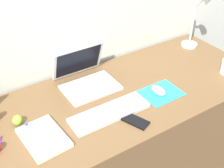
# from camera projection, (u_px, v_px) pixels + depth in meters

# --- Properties ---
(back_wall) EXTENTS (2.94, 0.05, 1.41)m
(back_wall) POSITION_uv_depth(u_px,v_px,m) (84.00, 69.00, 1.89)
(back_wall) COLOR beige
(back_wall) RESTS_ON ground_plane
(desk) EXTENTS (1.74, 0.69, 0.74)m
(desk) POSITION_uv_depth(u_px,v_px,m) (117.00, 144.00, 1.82)
(desk) COLOR brown
(desk) RESTS_ON ground_plane
(laptop) EXTENTS (0.30, 0.28, 0.20)m
(laptop) POSITION_uv_depth(u_px,v_px,m) (85.00, 76.00, 1.67)
(laptop) COLOR silver
(laptop) RESTS_ON desk
(keyboard) EXTENTS (0.41, 0.13, 0.02)m
(keyboard) POSITION_uv_depth(u_px,v_px,m) (110.00, 113.00, 1.48)
(keyboard) COLOR silver
(keyboard) RESTS_ON desk
(mousepad) EXTENTS (0.21, 0.17, 0.00)m
(mousepad) POSITION_uv_depth(u_px,v_px,m) (161.00, 93.00, 1.62)
(mousepad) COLOR #28B7CC
(mousepad) RESTS_ON desk
(mouse) EXTENTS (0.06, 0.10, 0.03)m
(mouse) POSITION_uv_depth(u_px,v_px,m) (158.00, 90.00, 1.61)
(mouse) COLOR silver
(mouse) RESTS_ON mousepad
(cell_phone) EXTENTS (0.11, 0.14, 0.01)m
(cell_phone) POSITION_uv_depth(u_px,v_px,m) (136.00, 121.00, 1.43)
(cell_phone) COLOR black
(cell_phone) RESTS_ON desk
(desk_lamp) EXTENTS (0.11, 0.17, 0.38)m
(desk_lamp) POSITION_uv_depth(u_px,v_px,m) (197.00, 24.00, 1.95)
(desk_lamp) COLOR #B7B7BC
(desk_lamp) RESTS_ON desk
(notebook_pad) EXTENTS (0.19, 0.25, 0.02)m
(notebook_pad) POSITION_uv_depth(u_px,v_px,m) (44.00, 138.00, 1.34)
(notebook_pad) COLOR silver
(notebook_pad) RESTS_ON desk
(toy_figurine_blue) EXTENTS (0.03, 0.03, 0.04)m
(toy_figurine_blue) POSITION_uv_depth(u_px,v_px,m) (26.00, 125.00, 1.39)
(toy_figurine_blue) COLOR blue
(toy_figurine_blue) RESTS_ON desk
(toy_figurine_lime) EXTENTS (0.05, 0.05, 0.05)m
(toy_figurine_lime) POSITION_uv_depth(u_px,v_px,m) (17.00, 120.00, 1.41)
(toy_figurine_lime) COLOR #8CDB33
(toy_figurine_lime) RESTS_ON desk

